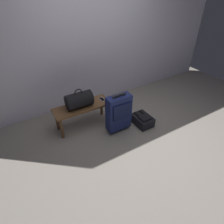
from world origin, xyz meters
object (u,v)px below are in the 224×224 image
object	(u,v)px
duffel_bag_black	(79,100)
cell_phone	(102,99)
bench	(82,109)
suitcase_upright_navy	(119,112)
backpack_dark	(143,120)

from	to	relation	value
duffel_bag_black	cell_phone	distance (m)	0.45
bench	cell_phone	distance (m)	0.40
suitcase_upright_navy	bench	bearing A→B (deg)	137.49
duffel_bag_black	cell_phone	world-z (taller)	duffel_bag_black
suitcase_upright_navy	backpack_dark	bearing A→B (deg)	-11.91
cell_phone	backpack_dark	distance (m)	0.83
duffel_bag_black	suitcase_upright_navy	xyz separation A→B (m)	(0.52, -0.44, -0.18)
suitcase_upright_navy	cell_phone	bearing A→B (deg)	100.28
bench	backpack_dark	size ratio (longest dim) A/B	2.63
bench	cell_phone	world-z (taller)	cell_phone
duffel_bag_black	backpack_dark	xyz separation A→B (m)	(0.97, -0.53, -0.46)
bench	suitcase_upright_navy	bearing A→B (deg)	-42.51
duffel_bag_black	bench	bearing A→B (deg)	0.00
bench	backpack_dark	xyz separation A→B (m)	(0.93, -0.53, -0.26)
bench	backpack_dark	world-z (taller)	bench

